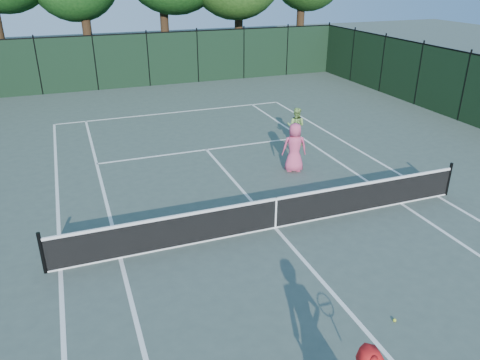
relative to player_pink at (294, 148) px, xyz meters
name	(u,v)px	position (x,y,z in m)	size (l,w,h in m)	color
ground	(275,228)	(-2.23, -3.36, -0.85)	(90.00, 90.00, 0.00)	#445249
sideline_doubles_left	(60,270)	(-7.71, -3.36, -0.85)	(0.10, 23.77, 0.01)	white
sideline_doubles_right	(437,196)	(3.26, -3.36, -0.85)	(0.10, 23.77, 0.01)	white
sideline_singles_left	(120,258)	(-6.34, -3.36, -0.85)	(0.10, 23.77, 0.01)	white
sideline_singles_right	(401,203)	(1.89, -3.36, -0.85)	(0.10, 23.77, 0.01)	white
baseline_far	(174,112)	(-2.23, 8.52, -0.85)	(10.97, 0.10, 0.01)	white
service_line_far	(206,150)	(-2.23, 3.04, -0.85)	(8.23, 0.10, 0.01)	white
center_service_line	(275,228)	(-2.23, -3.36, -0.85)	(0.10, 12.80, 0.01)	white
tennis_net	(276,212)	(-2.23, -3.36, -0.38)	(11.69, 0.09, 1.06)	black
fence_far	(148,60)	(-2.23, 14.64, 0.65)	(24.00, 0.05, 3.00)	black
player_pink	(294,148)	(0.00, 0.00, 0.00)	(0.96, 0.77, 1.71)	#DA4C79
player_green	(296,126)	(1.29, 2.43, -0.11)	(0.91, 0.89, 1.48)	#8EBF5F
loose_ball_midcourt	(395,320)	(-1.54, -7.56, -0.82)	(0.07, 0.07, 0.07)	#BAD02A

